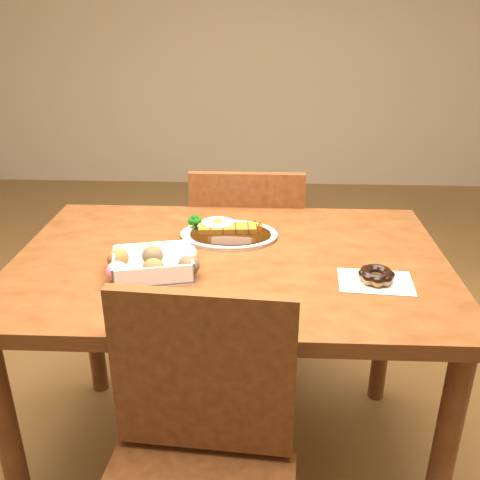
{
  "coord_description": "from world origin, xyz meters",
  "views": [
    {
      "loc": [
        0.09,
        -1.34,
        1.4
      ],
      "look_at": [
        0.03,
        -0.02,
        0.81
      ],
      "focal_mm": 40.0,
      "sensor_mm": 36.0,
      "label": 1
    }
  ],
  "objects_px": {
    "chair_far": "(247,260)",
    "pon_de_ring": "(376,276)",
    "table": "(230,288)",
    "katsu_curry_plate": "(227,232)",
    "donut_box": "(153,263)"
  },
  "relations": [
    {
      "from": "donut_box",
      "to": "table",
      "type": "bearing_deg",
      "value": 28.2
    },
    {
      "from": "chair_far",
      "to": "donut_box",
      "type": "xyz_separation_m",
      "value": [
        -0.23,
        -0.64,
        0.3
      ]
    },
    {
      "from": "chair_far",
      "to": "katsu_curry_plate",
      "type": "relative_size",
      "value": 3.03
    },
    {
      "from": "chair_far",
      "to": "pon_de_ring",
      "type": "height_order",
      "value": "chair_far"
    },
    {
      "from": "pon_de_ring",
      "to": "katsu_curry_plate",
      "type": "bearing_deg",
      "value": 145.47
    },
    {
      "from": "katsu_curry_plate",
      "to": "donut_box",
      "type": "height_order",
      "value": "same"
    },
    {
      "from": "table",
      "to": "chair_far",
      "type": "distance_m",
      "value": 0.56
    },
    {
      "from": "table",
      "to": "pon_de_ring",
      "type": "xyz_separation_m",
      "value": [
        0.38,
        -0.13,
        0.12
      ]
    },
    {
      "from": "chair_far",
      "to": "pon_de_ring",
      "type": "relative_size",
      "value": 4.47
    },
    {
      "from": "pon_de_ring",
      "to": "table",
      "type": "bearing_deg",
      "value": 161.35
    },
    {
      "from": "chair_far",
      "to": "pon_de_ring",
      "type": "distance_m",
      "value": 0.8
    },
    {
      "from": "chair_far",
      "to": "katsu_curry_plate",
      "type": "height_order",
      "value": "chair_far"
    },
    {
      "from": "table",
      "to": "chair_far",
      "type": "bearing_deg",
      "value": 86.45
    },
    {
      "from": "chair_far",
      "to": "katsu_curry_plate",
      "type": "distance_m",
      "value": 0.49
    },
    {
      "from": "table",
      "to": "pon_de_ring",
      "type": "bearing_deg",
      "value": -18.65
    }
  ]
}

